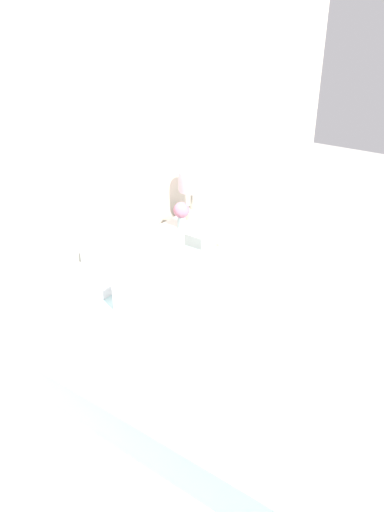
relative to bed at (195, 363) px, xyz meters
name	(u,v)px	position (x,y,z in m)	size (l,w,h in m)	color
ground_plane	(79,342)	(0.00, 1.01, -0.31)	(12.00, 12.00, 0.00)	silver
wall_back	(47,163)	(0.00, 1.08, 0.99)	(8.00, 0.06, 2.60)	silver
bed	(195,363)	(0.00, 0.00, 0.00)	(1.56, 2.17, 1.02)	white
nightstand	(195,256)	(1.10, 0.79, -0.02)	(0.42, 0.44, 0.59)	white
table_lamp	(192,187)	(1.16, 0.86, 0.55)	(0.21, 0.21, 0.39)	beige
flower_vase	(181,212)	(0.97, 0.82, 0.41)	(0.12, 0.12, 0.21)	silver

